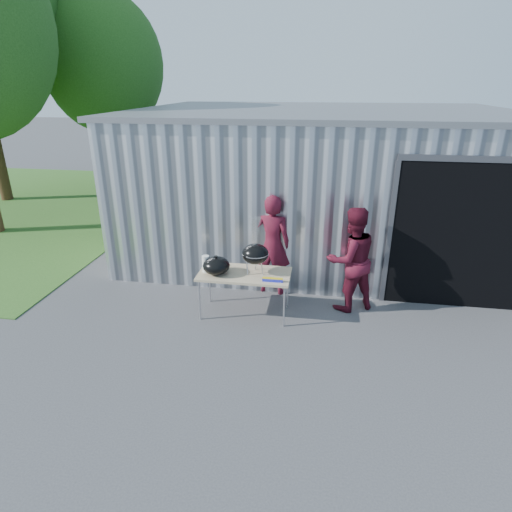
% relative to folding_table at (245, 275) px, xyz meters
% --- Properties ---
extents(ground, '(80.00, 80.00, 0.00)m').
position_rel_folding_table_xyz_m(ground, '(0.28, -0.83, -0.71)').
color(ground, '#414144').
extents(building, '(8.20, 6.20, 3.10)m').
position_rel_folding_table_xyz_m(building, '(1.20, 3.75, 0.83)').
color(building, silver).
rests_on(building, ground).
extents(grass_patch, '(10.00, 12.00, 0.02)m').
position_rel_folding_table_xyz_m(grass_patch, '(-8.72, 5.17, -0.70)').
color(grass_patch, '#2D591E').
rests_on(grass_patch, ground).
extents(tree_far, '(3.88, 3.88, 6.43)m').
position_rel_folding_table_xyz_m(tree_far, '(-6.22, 8.17, 3.47)').
color(tree_far, '#442D19').
rests_on(tree_far, ground).
extents(folding_table, '(1.50, 0.75, 0.75)m').
position_rel_folding_table_xyz_m(folding_table, '(0.00, 0.00, 0.00)').
color(folding_table, tan).
rests_on(folding_table, ground).
extents(kettle_grill, '(0.44, 0.44, 0.94)m').
position_rel_folding_table_xyz_m(kettle_grill, '(0.17, 0.03, 0.46)').
color(kettle_grill, black).
rests_on(kettle_grill, folding_table).
extents(grill_lid, '(0.44, 0.44, 0.32)m').
position_rel_folding_table_xyz_m(grill_lid, '(-0.44, -0.10, 0.18)').
color(grill_lid, black).
rests_on(grill_lid, folding_table).
extents(paper_towels, '(0.12, 0.12, 0.28)m').
position_rel_folding_table_xyz_m(paper_towels, '(-0.64, -0.05, 0.18)').
color(paper_towels, white).
rests_on(paper_towels, folding_table).
extents(white_tub, '(0.20, 0.15, 0.10)m').
position_rel_folding_table_xyz_m(white_tub, '(-0.55, 0.18, 0.09)').
color(white_tub, white).
rests_on(white_tub, folding_table).
extents(foil_box, '(0.32, 0.05, 0.06)m').
position_rel_folding_table_xyz_m(foil_box, '(0.49, -0.25, 0.07)').
color(foil_box, '#1D25BE').
rests_on(foil_box, folding_table).
extents(person_cook, '(0.74, 0.54, 1.85)m').
position_rel_folding_table_xyz_m(person_cook, '(0.34, 0.89, 0.22)').
color(person_cook, '#531121').
rests_on(person_cook, ground).
extents(person_bystander, '(1.09, 1.01, 1.80)m').
position_rel_folding_table_xyz_m(person_bystander, '(1.72, 0.49, 0.19)').
color(person_bystander, '#531121').
rests_on(person_bystander, ground).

